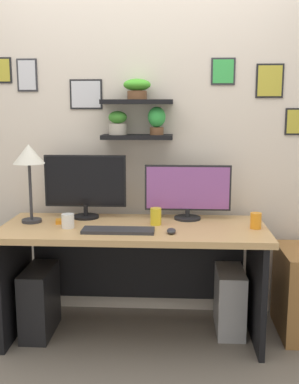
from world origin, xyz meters
TOP-DOWN VIEW (x-y plane):
  - ground_plane at (0.00, 0.00)m, footprint 8.00×8.00m
  - back_wall_assembly at (-0.00, 0.44)m, footprint 4.40×0.24m
  - desk at (0.00, 0.06)m, footprint 1.70×0.68m
  - monitor_left at (-0.35, 0.22)m, footprint 0.56×0.18m
  - monitor_right at (0.35, 0.22)m, footprint 0.58×0.18m
  - keyboard at (-0.08, -0.15)m, footprint 0.44×0.14m
  - computer_mouse at (0.24, -0.16)m, footprint 0.06×0.09m
  - desk_lamp at (-0.68, 0.07)m, footprint 0.20×0.20m
  - coffee_mug at (-0.41, -0.07)m, footprint 0.08×0.08m
  - pen_cup at (0.77, -0.02)m, footprint 0.07×0.07m
  - scissors_tray at (-0.46, 0.06)m, footprint 0.14×0.11m
  - water_cup at (0.14, 0.04)m, footprint 0.07×0.07m
  - computer_tower_left at (-0.63, -0.01)m, footprint 0.18×0.40m
  - computer_tower_right at (0.64, 0.11)m, footprint 0.18×0.40m

SIDE VIEW (x-z plane):
  - ground_plane at x=0.00m, z-range 0.00..0.00m
  - computer_tower_right at x=0.64m, z-range 0.00..0.43m
  - computer_tower_left at x=-0.63m, z-range 0.00..0.45m
  - desk at x=0.00m, z-range 0.17..0.92m
  - keyboard at x=-0.08m, z-range 0.75..0.77m
  - scissors_tray at x=-0.46m, z-range 0.75..0.77m
  - computer_mouse at x=0.24m, z-range 0.75..0.78m
  - coffee_mug at x=-0.41m, z-range 0.75..0.84m
  - pen_cup at x=0.77m, z-range 0.75..0.85m
  - water_cup at x=0.14m, z-range 0.75..0.86m
  - monitor_right at x=0.35m, z-range 0.76..1.13m
  - monitor_left at x=-0.35m, z-range 0.77..1.20m
  - desk_lamp at x=-0.68m, z-range 0.91..1.43m
  - back_wall_assembly at x=0.00m, z-range 0.01..2.71m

